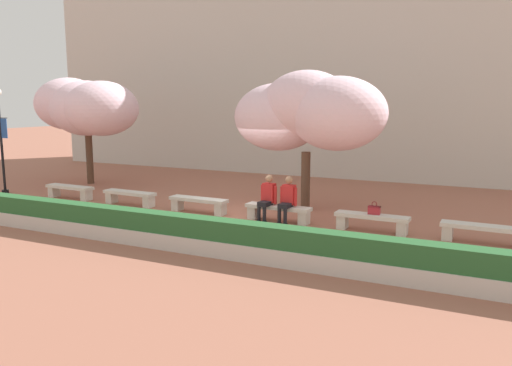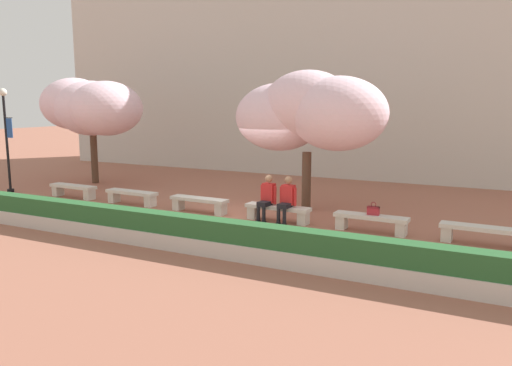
# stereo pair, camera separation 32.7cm
# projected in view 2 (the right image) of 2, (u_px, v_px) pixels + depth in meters

# --- Properties ---
(ground_plane) EXTENTS (100.00, 100.00, 0.00)m
(ground_plane) POSITION_uv_depth(u_px,v_px,m) (237.00, 217.00, 14.49)
(ground_plane) COLOR #9E604C
(building_facade) EXTENTS (29.79, 4.00, 9.58)m
(building_facade) POSITION_uv_depth(u_px,v_px,m) (346.00, 69.00, 22.88)
(building_facade) COLOR beige
(building_facade) RESTS_ON ground
(stone_bench_west_end) EXTENTS (1.90, 0.47, 0.45)m
(stone_bench_west_end) POSITION_uv_depth(u_px,v_px,m) (73.00, 189.00, 17.33)
(stone_bench_west_end) COLOR beige
(stone_bench_west_end) RESTS_ON ground
(stone_bench_near_west) EXTENTS (1.90, 0.47, 0.45)m
(stone_bench_near_west) POSITION_uv_depth(u_px,v_px,m) (132.00, 195.00, 16.17)
(stone_bench_near_west) COLOR beige
(stone_bench_near_west) RESTS_ON ground
(stone_bench_center) EXTENTS (1.90, 0.47, 0.45)m
(stone_bench_center) POSITION_uv_depth(u_px,v_px,m) (199.00, 202.00, 15.02)
(stone_bench_center) COLOR beige
(stone_bench_center) RESTS_ON ground
(stone_bench_near_east) EXTENTS (1.90, 0.47, 0.45)m
(stone_bench_near_east) POSITION_uv_depth(u_px,v_px,m) (278.00, 211.00, 13.86)
(stone_bench_near_east) COLOR beige
(stone_bench_near_east) RESTS_ON ground
(stone_bench_east_end) EXTENTS (1.90, 0.47, 0.45)m
(stone_bench_east_end) POSITION_uv_depth(u_px,v_px,m) (371.00, 221.00, 12.70)
(stone_bench_east_end) COLOR beige
(stone_bench_east_end) RESTS_ON ground
(stone_bench_far_east) EXTENTS (1.90, 0.47, 0.45)m
(stone_bench_far_east) POSITION_uv_depth(u_px,v_px,m) (482.00, 232.00, 11.55)
(stone_bench_far_east) COLOR beige
(stone_bench_far_east) RESTS_ON ground
(person_seated_left) EXTENTS (0.51, 0.71, 1.29)m
(person_seated_left) POSITION_uv_depth(u_px,v_px,m) (267.00, 196.00, 13.89)
(person_seated_left) COLOR black
(person_seated_left) RESTS_ON ground
(person_seated_right) EXTENTS (0.51, 0.70, 1.29)m
(person_seated_right) POSITION_uv_depth(u_px,v_px,m) (287.00, 198.00, 13.62)
(person_seated_right) COLOR black
(person_seated_right) RESTS_ON ground
(handbag) EXTENTS (0.30, 0.15, 0.34)m
(handbag) POSITION_uv_depth(u_px,v_px,m) (373.00, 210.00, 12.66)
(handbag) COLOR #A3232D
(handbag) RESTS_ON stone_bench_east_end
(cherry_tree_main) EXTENTS (4.83, 2.91, 4.24)m
(cherry_tree_main) POSITION_uv_depth(u_px,v_px,m) (309.00, 112.00, 14.93)
(cherry_tree_main) COLOR #513828
(cherry_tree_main) RESTS_ON ground
(cherry_tree_secondary) EXTENTS (4.80, 3.07, 4.28)m
(cherry_tree_secondary) POSITION_uv_depth(u_px,v_px,m) (91.00, 107.00, 20.02)
(cherry_tree_secondary) COLOR #513828
(cherry_tree_secondary) RESTS_ON ground
(lamp_post_with_banner) EXTENTS (0.54, 0.28, 3.79)m
(lamp_post_with_banner) POSITION_uv_depth(u_px,v_px,m) (6.00, 130.00, 18.10)
(lamp_post_with_banner) COLOR black
(lamp_post_with_banner) RESTS_ON ground
(planter_hedge_foreground) EXTENTS (19.09, 0.50, 0.80)m
(planter_hedge_foreground) POSITION_uv_depth(u_px,v_px,m) (164.00, 230.00, 11.40)
(planter_hedge_foreground) COLOR beige
(planter_hedge_foreground) RESTS_ON ground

